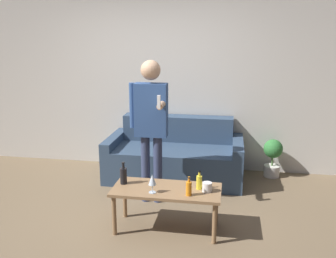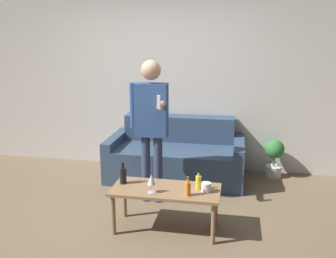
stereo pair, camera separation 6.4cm
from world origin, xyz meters
The scene contains 11 objects.
ground_plane centered at (0.00, 0.00, 0.00)m, with size 16.00×16.00×0.00m, color #756047.
wall_back centered at (0.00, 1.98, 1.35)m, with size 8.00×0.06×2.70m.
couch centered at (0.35, 1.53, 0.30)m, with size 1.85×0.91×0.82m.
coffee_table centered at (0.48, 0.07, 0.40)m, with size 1.10×0.48×0.45m.
bottle_orange centered at (0.72, -0.06, 0.53)m, with size 0.06×0.06×0.19m.
bottle_green centered at (0.81, 0.11, 0.53)m, with size 0.06×0.06×0.19m.
bottle_dark centered at (0.02, 0.12, 0.55)m, with size 0.07×0.07×0.24m.
wine_glass_near centered at (0.36, -0.05, 0.58)m, with size 0.08×0.08×0.19m.
cup_on_table centered at (0.89, 0.06, 0.50)m, with size 0.10×0.10×0.10m.
person_standing_front centered at (0.19, 0.70, 1.02)m, with size 0.44×0.42×1.69m.
potted_plant centered at (1.70, 1.77, 0.31)m, with size 0.26×0.26×0.54m.
Camera 1 is at (1.08, -3.38, 1.98)m, focal length 40.00 mm.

